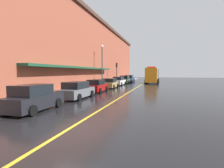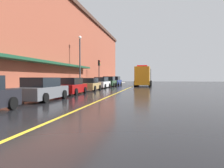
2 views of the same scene
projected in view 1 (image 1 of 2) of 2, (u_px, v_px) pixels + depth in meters
ground_plane at (139, 86)px, 31.62m from camera, size 112.00×112.00×0.00m
sidewalk_left at (107, 85)px, 33.31m from camera, size 2.40×70.00×0.15m
lane_center_stripe at (139, 86)px, 31.62m from camera, size 0.16×70.00×0.01m
brick_building_left at (75, 52)px, 33.57m from camera, size 10.81×64.00×12.51m
parked_car_0 at (34, 98)px, 11.24m from camera, size 2.09×4.25×1.70m
parked_car_1 at (77, 90)px, 16.57m from camera, size 2.05×4.61×1.59m
parked_car_2 at (96, 86)px, 21.97m from camera, size 2.11×4.60×1.57m
parked_car_3 at (110, 83)px, 27.48m from camera, size 2.12×4.32×1.53m
parked_car_4 at (119, 81)px, 33.51m from camera, size 1.97×4.72×1.63m
parked_car_5 at (125, 80)px, 38.59m from camera, size 2.18×4.41×1.76m
parked_car_6 at (129, 79)px, 43.79m from camera, size 2.09×4.88×1.79m
utility_truck at (152, 75)px, 39.57m from camera, size 2.97×7.58×3.66m
parking_meter_0 at (122, 78)px, 42.41m from camera, size 0.14×0.18×1.33m
parking_meter_1 at (63, 87)px, 16.95m from camera, size 0.14×0.18×1.33m
parking_meter_2 at (120, 78)px, 40.43m from camera, size 0.14×0.18×1.33m
street_lamp_left at (102, 61)px, 29.76m from camera, size 0.44×0.44×6.94m
traffic_light_near at (117, 69)px, 36.86m from camera, size 0.38×0.36×4.30m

